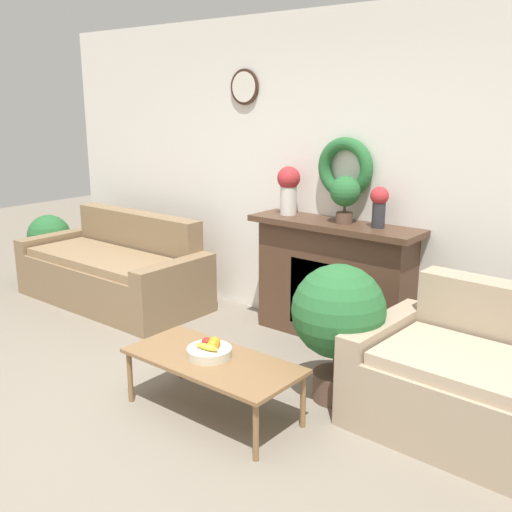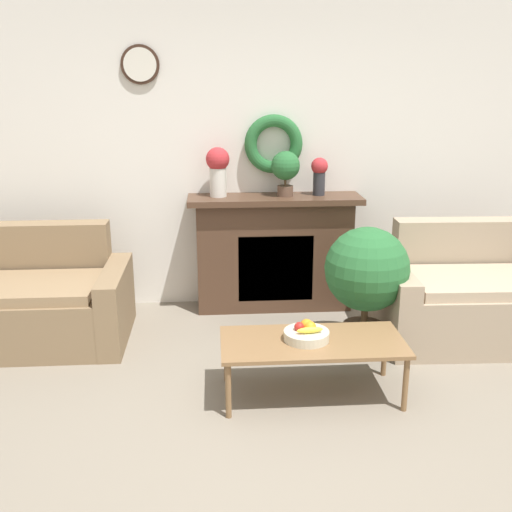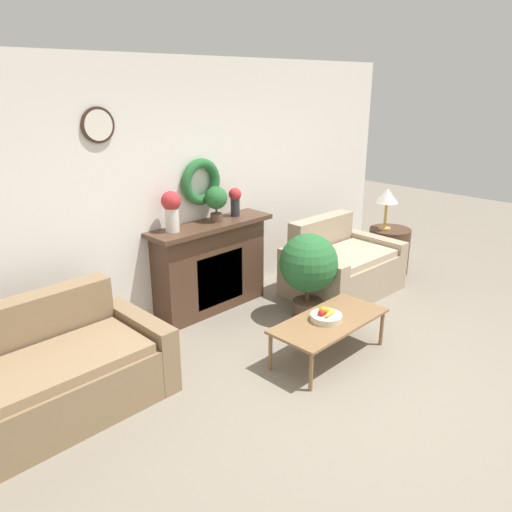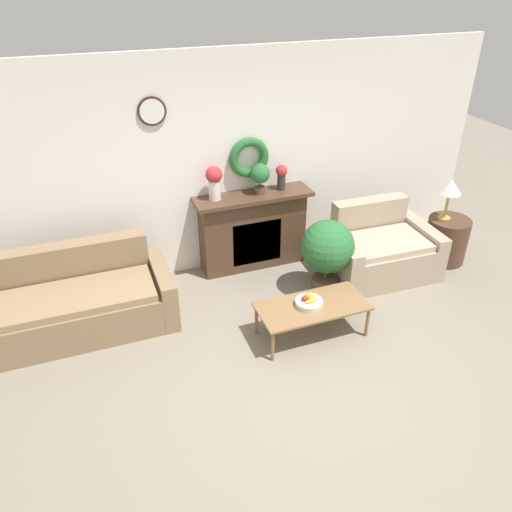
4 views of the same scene
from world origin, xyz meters
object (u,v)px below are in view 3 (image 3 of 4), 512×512
vase_on_mantel_left (171,208)px  vase_on_mantel_right (235,200)px  couch_left (33,383)px  side_table_by_loveseat (389,250)px  coffee_table (329,323)px  potted_plant_floor_by_loveseat (308,266)px  loveseat_right (341,267)px  table_lamp (387,197)px  fireplace (211,266)px  potted_plant_on_mantel (216,200)px  fruit_bowl (326,316)px

vase_on_mantel_left → vase_on_mantel_right: bearing=0.0°
couch_left → side_table_by_loveseat: (4.67, -0.25, -0.01)m
coffee_table → potted_plant_floor_by_loveseat: 0.88m
loveseat_right → table_lamp: 1.18m
fireplace → potted_plant_on_mantel: size_ratio=3.88×
potted_plant_on_mantel → potted_plant_floor_by_loveseat: (0.51, -0.89, -0.66)m
vase_on_mantel_left → side_table_by_loveseat: bearing=-15.2°
loveseat_right → side_table_by_loveseat: (1.00, -0.06, -0.01)m
fireplace → side_table_by_loveseat: size_ratio=2.46×
table_lamp → fruit_bowl: bearing=-160.4°
fruit_bowl → fireplace: bearing=91.8°
side_table_by_loveseat → potted_plant_on_mantel: potted_plant_on_mantel is taller
fireplace → loveseat_right: (1.45, -0.73, -0.20)m
table_lamp → vase_on_mantel_right: size_ratio=1.71×
couch_left → table_lamp: (4.60, -0.19, 0.73)m
couch_left → loveseat_right: loveseat_right is taller
table_lamp → vase_on_mantel_left: bearing=165.5°
side_table_by_loveseat → vase_on_mantel_left: size_ratio=1.45×
vase_on_mantel_left → potted_plant_floor_by_loveseat: vase_on_mantel_left is taller
fruit_bowl → potted_plant_on_mantel: potted_plant_on_mantel is taller
potted_plant_on_mantel → potted_plant_floor_by_loveseat: 1.22m
couch_left → potted_plant_on_mantel: 2.55m
couch_left → side_table_by_loveseat: couch_left is taller
fruit_bowl → vase_on_mantel_left: 1.85m
fruit_bowl → table_lamp: 2.54m
loveseat_right → coffee_table: size_ratio=1.17×
potted_plant_on_mantel → potted_plant_floor_by_loveseat: bearing=-60.3°
fireplace → coffee_table: fireplace is taller
couch_left → table_lamp: bearing=-2.2°
coffee_table → vase_on_mantel_right: vase_on_mantel_right is taller
fruit_bowl → vase_on_mantel_right: size_ratio=0.90×
coffee_table → vase_on_mantel_right: 1.82m
loveseat_right → table_lamp: table_lamp is taller
fireplace → fruit_bowl: size_ratio=5.11×
table_lamp → potted_plant_on_mantel: potted_plant_on_mantel is taller
fireplace → couch_left: fireplace is taller
side_table_by_loveseat → table_lamp: table_lamp is taller
loveseat_right → potted_plant_on_mantel: bearing=154.3°
side_table_by_loveseat → potted_plant_on_mantel: bearing=161.8°
loveseat_right → potted_plant_on_mantel: 1.80m
fireplace → couch_left: (-2.22, -0.54, -0.21)m
couch_left → fruit_bowl: size_ratio=6.94×
fruit_bowl → vase_on_mantel_left: vase_on_mantel_left is taller
side_table_by_loveseat → vase_on_mantel_right: 2.39m
side_table_by_loveseat → loveseat_right: bearing=176.4°
fireplace → potted_plant_on_mantel: 0.75m
fruit_bowl → potted_plant_floor_by_loveseat: bearing=50.4°
fireplace → couch_left: 2.30m
couch_left → loveseat_right: 3.67m
coffee_table → potted_plant_on_mantel: size_ratio=3.06×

